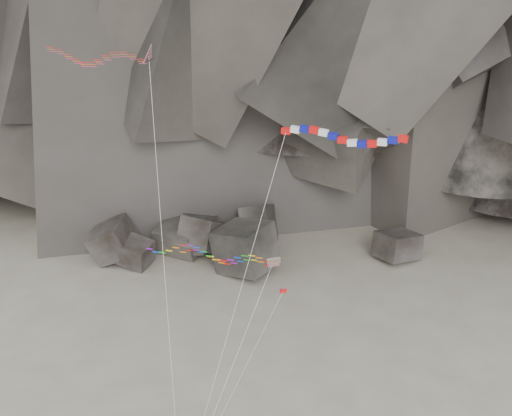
# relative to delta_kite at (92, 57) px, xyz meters

# --- Properties ---
(boulder_field) EXTENTS (45.02, 16.41, 7.77)m
(boulder_field) POSITION_rel_delta_kite_xyz_m (2.81, 31.23, -30.02)
(boulder_field) COLOR #47423F
(boulder_field) RESTS_ON ground
(delta_kite) EXTENTS (12.72, 12.64, 31.97)m
(delta_kite) POSITION_rel_delta_kite_xyz_m (0.00, 0.00, 0.00)
(delta_kite) COLOR red
(delta_kite) RESTS_ON ground
(banner_kite) EXTENTS (15.33, 10.46, 26.49)m
(banner_kite) POSITION_rel_delta_kite_xyz_m (19.12, -3.14, -4.96)
(banner_kite) COLOR red
(banner_kite) RESTS_ON ground
(parafoil_kite) EXTENTS (12.25, 12.74, 14.94)m
(parafoil_kite) POSITION_rel_delta_kite_xyz_m (8.20, 0.26, -16.30)
(parafoil_kite) COLOR #CD970B
(parafoil_kite) RESTS_ON ground
(pennant_kite) EXTENTS (7.06, 8.33, 13.78)m
(pennant_kite) POSITION_rel_delta_kite_xyz_m (13.91, -5.47, -19.70)
(pennant_kite) COLOR red
(pennant_kite) RESTS_ON ground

